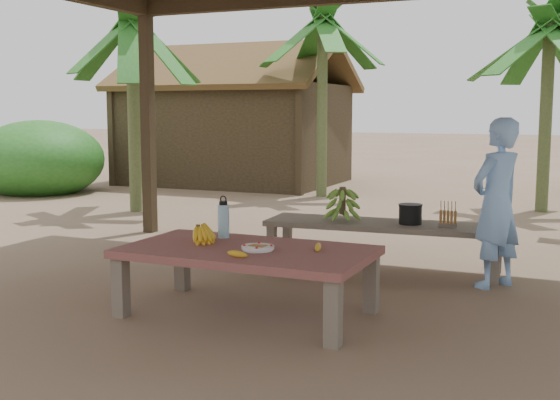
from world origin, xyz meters
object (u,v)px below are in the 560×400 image
at_px(plate, 258,248).
at_px(woman, 496,203).
at_px(water_flask, 223,220).
at_px(ripe_banana_bunch, 198,233).
at_px(cooking_pot, 410,215).
at_px(bench, 383,228).
at_px(work_table, 247,257).

distance_m(plate, woman, 2.19).
bearing_deg(water_flask, ripe_banana_bunch, -106.36).
xyz_separation_m(ripe_banana_bunch, cooking_pot, (1.21, 1.81, -0.04)).
bearing_deg(woman, water_flask, -23.79).
height_order(water_flask, woman, woman).
bearing_deg(cooking_pot, plate, -109.37).
bearing_deg(cooking_pot, water_flask, -126.16).
height_order(ripe_banana_bunch, water_flask, water_flask).
bearing_deg(water_flask, bench, 60.20).
distance_m(ripe_banana_bunch, water_flask, 0.28).
relative_size(plate, water_flask, 0.71).
height_order(bench, cooking_pot, cooking_pot).
height_order(plate, water_flask, water_flask).
xyz_separation_m(ripe_banana_bunch, plate, (0.54, -0.08, -0.06)).
bearing_deg(cooking_pot, work_table, -112.78).
distance_m(work_table, woman, 2.24).
xyz_separation_m(plate, woman, (1.46, 1.62, 0.20)).
height_order(work_table, woman, woman).
bearing_deg(work_table, ripe_banana_bunch, 175.51).
distance_m(bench, ripe_banana_bunch, 2.04).
height_order(water_flask, cooking_pot, water_flask).
distance_m(plate, cooking_pot, 2.01).
bearing_deg(cooking_pot, woman, -19.01).
bearing_deg(ripe_banana_bunch, work_table, -4.95).
distance_m(water_flask, cooking_pot, 1.92).
distance_m(plate, water_flask, 0.59).
relative_size(ripe_banana_bunch, plate, 1.06).
bearing_deg(woman, ripe_banana_bunch, -19.75).
bearing_deg(cooking_pot, bench, -176.29).
xyz_separation_m(water_flask, woman, (1.92, 1.27, 0.08)).
height_order(bench, woman, woman).
distance_m(work_table, plate, 0.15).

